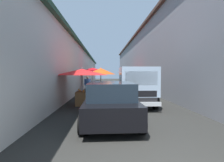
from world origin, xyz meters
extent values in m
plane|color=#282826|center=(13.50, 0.00, 0.00)|extent=(90.00, 90.00, 0.00)
cube|color=silver|center=(15.75, 6.74, 2.21)|extent=(49.50, 7.00, 4.42)
cube|color=#284C38|center=(15.75, 6.74, 4.54)|extent=(49.80, 7.50, 0.24)
cube|color=gray|center=(15.75, -6.74, 3.35)|extent=(49.50, 7.00, 6.69)
cube|color=#4C3328|center=(15.75, -6.74, 6.81)|extent=(49.80, 7.50, 0.24)
cylinder|color=#9E9EA3|center=(13.88, 2.06, 1.19)|extent=(0.06, 0.06, 2.37)
cone|color=red|center=(13.88, 2.06, 2.22)|extent=(2.51, 2.51, 0.30)
sphere|color=#9E9EA3|center=(13.88, 2.06, 2.41)|extent=(0.07, 0.07, 0.07)
cube|color=brown|center=(13.76, 2.19, 0.42)|extent=(0.88, 0.57, 0.83)
sphere|color=orange|center=(13.96, 2.25, 0.88)|extent=(0.09, 0.09, 0.09)
sphere|color=orange|center=(13.88, 2.28, 0.88)|extent=(0.09, 0.09, 0.09)
sphere|color=orange|center=(13.93, 2.08, 0.88)|extent=(0.09, 0.09, 0.09)
sphere|color=orange|center=(14.03, 2.34, 0.88)|extent=(0.09, 0.09, 0.09)
cylinder|color=#9E9EA3|center=(16.44, -2.31, 1.01)|extent=(0.06, 0.06, 2.02)
cone|color=red|center=(16.44, -2.31, 1.84)|extent=(2.67, 2.67, 0.35)
sphere|color=#9E9EA3|center=(16.44, -2.31, 2.06)|extent=(0.07, 0.07, 0.07)
cube|color=brown|center=(16.48, -2.12, 0.37)|extent=(0.90, 0.61, 0.73)
sphere|color=orange|center=(16.36, -2.02, 0.78)|extent=(0.09, 0.09, 0.09)
sphere|color=orange|center=(16.31, -1.93, 0.78)|extent=(0.09, 0.09, 0.09)
sphere|color=orange|center=(16.48, -2.27, 0.78)|extent=(0.09, 0.09, 0.09)
sphere|color=orange|center=(16.21, -2.16, 0.78)|extent=(0.09, 0.09, 0.09)
sphere|color=orange|center=(16.75, -1.96, 0.83)|extent=(0.09, 0.09, 0.09)
sphere|color=orange|center=(16.70, -2.02, 0.78)|extent=(0.09, 0.09, 0.09)
cylinder|color=#9E9EA3|center=(6.59, 2.15, 1.02)|extent=(0.06, 0.06, 2.03)
cone|color=red|center=(6.59, 2.15, 1.86)|extent=(2.88, 2.88, 0.34)
sphere|color=#9E9EA3|center=(6.59, 2.15, 2.07)|extent=(0.07, 0.07, 0.07)
cube|color=olive|center=(6.62, 2.19, 0.38)|extent=(0.92, 0.57, 0.77)
sphere|color=orange|center=(6.63, 2.27, 0.81)|extent=(0.09, 0.09, 0.09)
sphere|color=orange|center=(6.54, 2.06, 0.81)|extent=(0.09, 0.09, 0.09)
sphere|color=orange|center=(6.69, 2.35, 0.86)|extent=(0.09, 0.09, 0.09)
cylinder|color=#9E9EA3|center=(9.19, 1.16, 1.09)|extent=(0.06, 0.06, 2.17)
cone|color=#D84C14|center=(9.19, 1.16, 1.95)|extent=(2.11, 2.11, 0.45)
sphere|color=#9E9EA3|center=(9.19, 1.16, 2.21)|extent=(0.07, 0.07, 0.07)
cube|color=brown|center=(8.98, 0.98, 0.38)|extent=(0.82, 0.57, 0.75)
sphere|color=orange|center=(9.19, 1.08, 0.80)|extent=(0.09, 0.09, 0.09)
sphere|color=orange|center=(8.97, 0.85, 0.80)|extent=(0.09, 0.09, 0.09)
sphere|color=orange|center=(9.25, 0.83, 0.80)|extent=(0.09, 0.09, 0.09)
cylinder|color=#9E9EA3|center=(19.19, -1.98, 1.14)|extent=(0.06, 0.06, 2.29)
cone|color=red|center=(19.19, -1.98, 2.12)|extent=(2.14, 2.14, 0.33)
sphere|color=#9E9EA3|center=(19.19, -1.98, 2.33)|extent=(0.07, 0.07, 0.07)
cube|color=olive|center=(19.41, -2.16, 0.39)|extent=(0.88, 0.69, 0.79)
sphere|color=orange|center=(19.70, -2.14, 0.83)|extent=(0.09, 0.09, 0.09)
sphere|color=orange|center=(19.67, -2.19, 0.83)|extent=(0.09, 0.09, 0.09)
sphere|color=orange|center=(19.36, -2.31, 0.89)|extent=(0.09, 0.09, 0.09)
sphere|color=orange|center=(19.12, -2.35, 0.83)|extent=(0.09, 0.09, 0.09)
sphere|color=orange|center=(19.67, -2.38, 0.83)|extent=(0.09, 0.09, 0.09)
cube|color=black|center=(3.42, 0.70, 0.57)|extent=(3.92, 1.77, 0.64)
cube|color=#19232D|center=(3.27, 0.70, 1.17)|extent=(2.36, 1.54, 0.56)
cube|color=black|center=(5.33, 0.73, 0.35)|extent=(0.12, 1.65, 0.20)
cube|color=silver|center=(5.35, 1.31, 0.63)|extent=(0.06, 0.24, 0.14)
cube|color=silver|center=(5.36, 0.14, 0.63)|extent=(0.06, 0.24, 0.14)
cylinder|color=black|center=(4.74, 1.58, 0.30)|extent=(0.60, 0.21, 0.60)
cylinder|color=black|center=(4.76, -0.14, 0.30)|extent=(0.60, 0.21, 0.60)
cylinder|color=black|center=(2.09, 1.55, 0.30)|extent=(0.60, 0.21, 0.60)
cylinder|color=black|center=(2.11, -0.17, 0.30)|extent=(0.60, 0.21, 0.60)
cube|color=black|center=(7.04, -0.76, 0.50)|extent=(4.81, 1.50, 0.36)
cube|color=#ADC6E0|center=(5.41, -0.75, 1.38)|extent=(1.55, 1.76, 1.40)
cube|color=#19232D|center=(4.67, -0.75, 1.55)|extent=(0.07, 1.47, 0.63)
cube|color=#19232D|center=(5.41, -0.75, 1.55)|extent=(1.05, 1.78, 0.45)
cube|color=black|center=(4.66, -0.75, 0.86)|extent=(0.07, 1.40, 0.28)
cube|color=silver|center=(4.58, -0.75, 0.40)|extent=(0.13, 1.75, 0.18)
cube|color=gray|center=(7.86, -1.59, 0.93)|extent=(3.16, 0.08, 0.50)
cube|color=gray|center=(7.87, 0.05, 0.93)|extent=(3.16, 0.08, 0.50)
cube|color=gray|center=(9.41, -0.78, 0.93)|extent=(0.07, 1.65, 0.50)
cylinder|color=black|center=(5.41, -1.63, 0.36)|extent=(0.72, 0.22, 0.72)
cylinder|color=black|center=(5.42, 0.12, 0.36)|extent=(0.72, 0.22, 0.72)
cylinder|color=black|center=(8.48, -1.65, 0.36)|extent=(0.72, 0.22, 0.72)
cylinder|color=black|center=(8.49, 0.10, 0.36)|extent=(0.72, 0.22, 0.72)
cylinder|color=#665B4C|center=(9.12, -1.61, 0.40)|extent=(0.14, 0.14, 0.80)
cylinder|color=#665B4C|center=(8.97, -1.67, 0.40)|extent=(0.14, 0.14, 0.80)
cube|color=#4C8C59|center=(9.04, -1.64, 1.10)|extent=(0.51, 0.36, 0.60)
sphere|color=tan|center=(9.04, -1.64, 1.51)|extent=(0.22, 0.22, 0.22)
cylinder|color=#4C8C59|center=(9.31, -1.54, 1.13)|extent=(0.08, 0.08, 0.54)
cylinder|color=#4C8C59|center=(8.78, -1.75, 1.13)|extent=(0.08, 0.08, 0.54)
cylinder|color=#232328|center=(11.52, 2.28, 0.38)|extent=(0.14, 0.14, 0.76)
cylinder|color=#232328|center=(11.44, 2.41, 0.38)|extent=(0.14, 0.14, 0.76)
cube|color=#33518C|center=(11.48, 2.34, 1.04)|extent=(0.41, 0.48, 0.57)
sphere|color=#A57A5B|center=(11.48, 2.34, 1.43)|extent=(0.21, 0.21, 0.21)
cylinder|color=#33518C|center=(11.63, 2.12, 1.07)|extent=(0.08, 0.08, 0.51)
cylinder|color=#33518C|center=(11.33, 2.57, 1.07)|extent=(0.08, 0.08, 0.51)
cylinder|color=black|center=(13.05, -2.07, 0.22)|extent=(0.45, 0.12, 0.44)
cylinder|color=black|center=(11.80, -1.99, 0.22)|extent=(0.45, 0.14, 0.44)
cube|color=black|center=(12.37, -2.03, 0.27)|extent=(0.92, 0.34, 0.08)
ellipsoid|color=black|center=(12.07, -2.01, 0.64)|extent=(0.58, 0.30, 0.20)
cube|color=black|center=(13.00, -2.07, 0.67)|extent=(0.16, 0.33, 0.56)
cylinder|color=silver|center=(12.93, -2.07, 0.77)|extent=(0.28, 0.08, 0.68)
cylinder|color=black|center=(12.85, -2.06, 1.12)|extent=(0.55, 0.07, 0.04)
camera|label=1|loc=(-2.53, 0.92, 1.75)|focal=26.10mm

